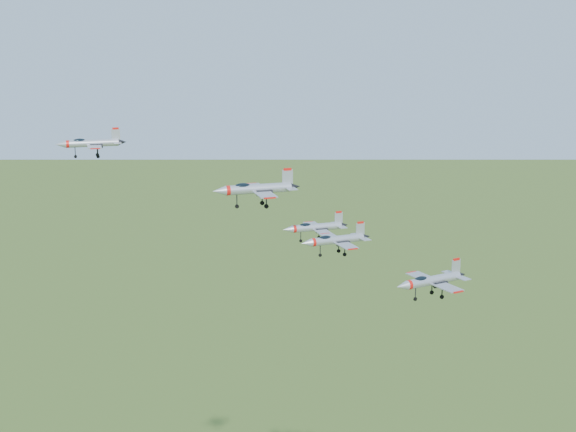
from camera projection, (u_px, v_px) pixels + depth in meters
jet_lead at (90, 143)px, 123.57m from camera, size 10.63×9.03×2.89m
jet_left_high at (256, 189)px, 120.43m from camera, size 13.49×11.45×3.66m
jet_right_high at (335, 240)px, 113.61m from camera, size 10.86×9.10×2.91m
jet_left_low at (315, 227)px, 132.75m from camera, size 11.40×9.65×3.08m
jet_right_low at (431, 280)px, 126.13m from camera, size 13.85×11.43×3.71m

